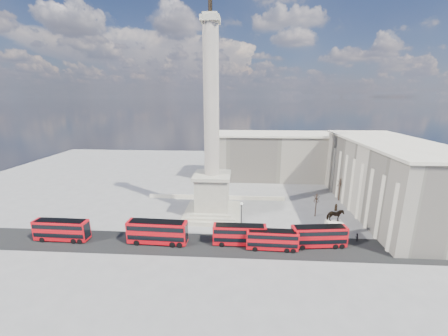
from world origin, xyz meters
TOP-DOWN VIEW (x-y plane):
  - ground at (0.00, 0.00)m, footprint 180.00×180.00m
  - asphalt_road at (5.00, -10.00)m, footprint 120.00×9.00m
  - nelsons_column at (0.00, 5.00)m, footprint 14.00×14.00m
  - balustrade_wall at (0.00, 16.00)m, footprint 40.00×0.60m
  - building_east at (45.00, 10.00)m, footprint 19.00×46.00m
  - building_northeast at (20.00, 40.00)m, footprint 51.00×17.00m
  - red_bus_a at (-9.64, -10.00)m, footprint 12.24×3.27m
  - red_bus_b at (7.08, -9.47)m, footprint 10.69×2.56m
  - red_bus_c at (13.46, -10.84)m, footprint 10.08×2.59m
  - red_bus_d at (22.91, -9.19)m, footprint 11.07×3.68m
  - red_bus_e at (-30.01, -9.99)m, footprint 11.26×2.86m
  - victorian_lamp at (7.34, -3.11)m, footprint 0.57×0.57m
  - equestrian_statue at (26.54, -6.53)m, footprint 3.96×2.97m
  - bare_tree_near at (40.74, -5.66)m, footprint 1.60×1.60m
  - bare_tree_mid at (26.00, 5.53)m, footprint 1.67×1.67m
  - bare_tree_far at (35.63, 17.13)m, footprint 1.70×1.70m
  - pedestrian_walking at (13.68, -6.50)m, footprint 0.79×0.61m
  - pedestrian_standing at (31.44, -6.50)m, footprint 1.06×1.06m
  - pedestrian_crossing at (6.18, -3.17)m, footprint 1.14×1.07m

SIDE VIEW (x-z plane):
  - ground at x=0.00m, z-range 0.00..0.00m
  - asphalt_road at x=5.00m, z-range 0.00..0.01m
  - balustrade_wall at x=0.00m, z-range 0.00..1.10m
  - pedestrian_standing at x=31.44m, z-range 0.00..1.73m
  - pedestrian_crossing at x=6.18m, z-range 0.00..1.88m
  - pedestrian_walking at x=13.68m, z-range 0.00..1.94m
  - red_bus_c at x=13.46m, z-range 0.10..4.17m
  - red_bus_b at x=7.08m, z-range 0.11..4.44m
  - red_bus_d at x=22.91m, z-range 0.11..4.51m
  - red_bus_e at x=-30.01m, z-range 0.11..4.65m
  - red_bus_a at x=-9.64m, z-range 0.12..5.05m
  - equestrian_statue at x=26.54m, z-range -1.26..7.00m
  - victorian_lamp at x=7.34m, z-range 0.59..7.26m
  - bare_tree_mid at x=26.00m, z-range 1.82..8.15m
  - bare_tree_far at x=35.63m, z-range 2.00..8.95m
  - bare_tree_near at x=40.74m, z-range 2.01..8.99m
  - building_northeast at x=20.00m, z-range 0.02..16.62m
  - building_east at x=45.00m, z-range 0.02..18.62m
  - nelsons_column at x=0.00m, z-range -12.01..37.84m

